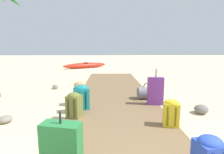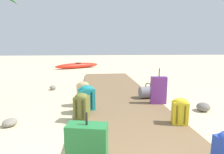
{
  "view_description": "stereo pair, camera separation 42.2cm",
  "coord_description": "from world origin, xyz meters",
  "px_view_note": "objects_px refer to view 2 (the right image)",
  "views": [
    {
      "loc": [
        -0.22,
        -0.84,
        1.5
      ],
      "look_at": [
        -0.06,
        4.86,
        0.55
      ],
      "focal_mm": 28.57,
      "sensor_mm": 36.0,
      "label": 1
    },
    {
      "loc": [
        -0.64,
        -0.81,
        1.5
      ],
      "look_at": [
        -0.06,
        4.86,
        0.55
      ],
      "focal_mm": 28.57,
      "sensor_mm": 36.0,
      "label": 2
    }
  ],
  "objects_px": {
    "suitcase_purple": "(158,90)",
    "backpack_tan": "(83,92)",
    "backpack_teal": "(87,97)",
    "kayak": "(78,66)",
    "backpack_olive": "(82,105)",
    "duffel_bag_grey": "(148,92)",
    "suitcase_green": "(87,151)",
    "backpack_yellow": "(180,110)"
  },
  "relations": [
    {
      "from": "suitcase_purple",
      "to": "backpack_tan",
      "type": "height_order",
      "value": "suitcase_purple"
    },
    {
      "from": "backpack_teal",
      "to": "kayak",
      "type": "relative_size",
      "value": 0.18
    },
    {
      "from": "backpack_olive",
      "to": "suitcase_purple",
      "type": "height_order",
      "value": "suitcase_purple"
    },
    {
      "from": "duffel_bag_grey",
      "to": "suitcase_purple",
      "type": "distance_m",
      "value": 0.56
    },
    {
      "from": "duffel_bag_grey",
      "to": "suitcase_green",
      "type": "relative_size",
      "value": 0.65
    },
    {
      "from": "backpack_teal",
      "to": "backpack_tan",
      "type": "height_order",
      "value": "backpack_teal"
    },
    {
      "from": "suitcase_purple",
      "to": "kayak",
      "type": "xyz_separation_m",
      "value": [
        -2.79,
        8.84,
        -0.23
      ]
    },
    {
      "from": "backpack_tan",
      "to": "backpack_teal",
      "type": "bearing_deg",
      "value": -78.4
    },
    {
      "from": "suitcase_purple",
      "to": "suitcase_green",
      "type": "xyz_separation_m",
      "value": [
        -1.7,
        -2.44,
        -0.04
      ]
    },
    {
      "from": "suitcase_green",
      "to": "suitcase_purple",
      "type": "bearing_deg",
      "value": 55.09
    },
    {
      "from": "backpack_olive",
      "to": "kayak",
      "type": "xyz_separation_m",
      "value": [
        -0.91,
        9.6,
        -0.15
      ]
    },
    {
      "from": "backpack_yellow",
      "to": "suitcase_purple",
      "type": "xyz_separation_m",
      "value": [
        0.04,
        1.23,
        0.09
      ]
    },
    {
      "from": "suitcase_green",
      "to": "backpack_olive",
      "type": "bearing_deg",
      "value": 95.82
    },
    {
      "from": "backpack_yellow",
      "to": "backpack_teal",
      "type": "xyz_separation_m",
      "value": [
        -1.76,
        0.95,
        0.04
      ]
    },
    {
      "from": "backpack_olive",
      "to": "backpack_tan",
      "type": "bearing_deg",
      "value": 91.44
    },
    {
      "from": "backpack_tan",
      "to": "backpack_yellow",
      "type": "bearing_deg",
      "value": -38.35
    },
    {
      "from": "backpack_teal",
      "to": "kayak",
      "type": "bearing_deg",
      "value": 96.24
    },
    {
      "from": "backpack_yellow",
      "to": "backpack_teal",
      "type": "relative_size",
      "value": 0.87
    },
    {
      "from": "duffel_bag_grey",
      "to": "kayak",
      "type": "distance_m",
      "value": 8.73
    },
    {
      "from": "duffel_bag_grey",
      "to": "kayak",
      "type": "bearing_deg",
      "value": 107.86
    },
    {
      "from": "backpack_yellow",
      "to": "suitcase_green",
      "type": "xyz_separation_m",
      "value": [
        -1.67,
        -1.21,
        0.04
      ]
    },
    {
      "from": "backpack_yellow",
      "to": "backpack_teal",
      "type": "height_order",
      "value": "backpack_teal"
    },
    {
      "from": "backpack_teal",
      "to": "kayak",
      "type": "xyz_separation_m",
      "value": [
        -1.0,
        9.12,
        -0.18
      ]
    },
    {
      "from": "backpack_yellow",
      "to": "kayak",
      "type": "relative_size",
      "value": 0.15
    },
    {
      "from": "backpack_olive",
      "to": "suitcase_green",
      "type": "height_order",
      "value": "suitcase_green"
    },
    {
      "from": "backpack_teal",
      "to": "suitcase_green",
      "type": "distance_m",
      "value": 2.16
    },
    {
      "from": "suitcase_purple",
      "to": "kayak",
      "type": "distance_m",
      "value": 9.27
    },
    {
      "from": "backpack_tan",
      "to": "kayak",
      "type": "height_order",
      "value": "backpack_tan"
    },
    {
      "from": "duffel_bag_grey",
      "to": "backpack_olive",
      "type": "bearing_deg",
      "value": -144.0
    },
    {
      "from": "duffel_bag_grey",
      "to": "suitcase_purple",
      "type": "relative_size",
      "value": 0.53
    },
    {
      "from": "kayak",
      "to": "duffel_bag_grey",
      "type": "bearing_deg",
      "value": -72.14
    },
    {
      "from": "backpack_tan",
      "to": "duffel_bag_grey",
      "type": "bearing_deg",
      "value": 8.92
    },
    {
      "from": "backpack_teal",
      "to": "suitcase_green",
      "type": "bearing_deg",
      "value": -87.65
    },
    {
      "from": "backpack_yellow",
      "to": "backpack_olive",
      "type": "relative_size",
      "value": 0.96
    },
    {
      "from": "backpack_yellow",
      "to": "backpack_olive",
      "type": "xyz_separation_m",
      "value": [
        -1.84,
        0.47,
        0.01
      ]
    },
    {
      "from": "backpack_tan",
      "to": "suitcase_green",
      "type": "height_order",
      "value": "suitcase_green"
    },
    {
      "from": "backpack_teal",
      "to": "backpack_olive",
      "type": "bearing_deg",
      "value": -99.89
    },
    {
      "from": "suitcase_green",
      "to": "kayak",
      "type": "height_order",
      "value": "suitcase_green"
    },
    {
      "from": "duffel_bag_grey",
      "to": "backpack_olive",
      "type": "xyz_separation_m",
      "value": [
        -1.76,
        -1.28,
        0.11
      ]
    },
    {
      "from": "duffel_bag_grey",
      "to": "backpack_olive",
      "type": "height_order",
      "value": "backpack_olive"
    },
    {
      "from": "backpack_olive",
      "to": "backpack_teal",
      "type": "relative_size",
      "value": 0.9
    },
    {
      "from": "backpack_tan",
      "to": "suitcase_green",
      "type": "bearing_deg",
      "value": -85.81
    }
  ]
}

